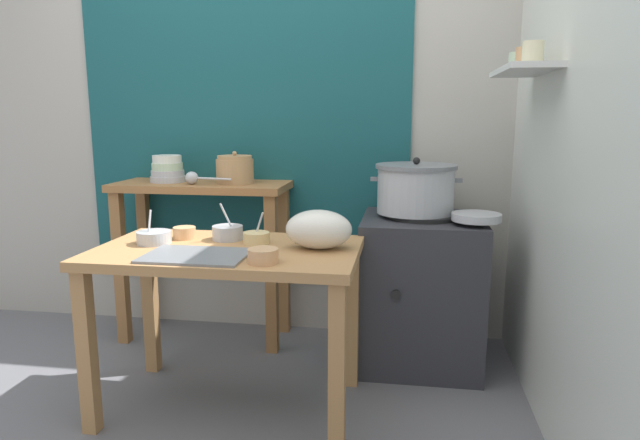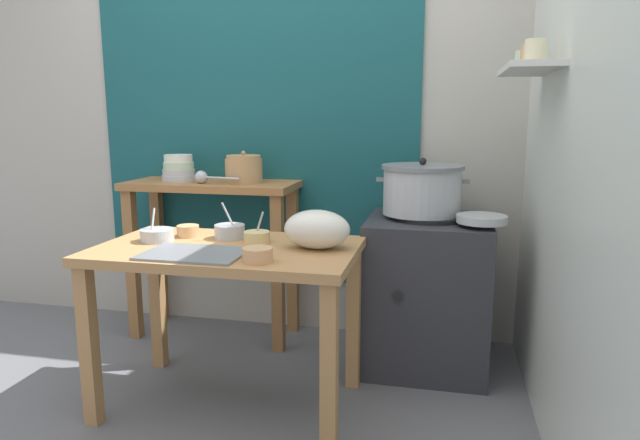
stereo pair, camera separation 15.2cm
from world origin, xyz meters
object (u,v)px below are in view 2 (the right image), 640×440
bowl_stack_enamel (179,169)px  prep_table (228,271)px  back_shelf_table (212,220)px  prep_bowl_3 (257,236)px  plastic_bag (317,229)px  steamer_pot (422,189)px  clay_pot (244,169)px  serving_tray (194,253)px  prep_bowl_0 (188,230)px  prep_bowl_4 (230,231)px  ladle (203,177)px  prep_bowl_2 (258,254)px  wide_pan (482,219)px  stove_block (426,292)px  prep_bowl_1 (157,234)px

bowl_stack_enamel → prep_table: bearing=-51.8°
back_shelf_table → prep_bowl_3: 0.82m
back_shelf_table → plastic_bag: back_shelf_table is taller
back_shelf_table → steamer_pot: 1.20m
steamer_pot → bowl_stack_enamel: (-1.37, 0.11, 0.06)m
clay_pot → bowl_stack_enamel: 0.39m
prep_table → serving_tray: (-0.07, -0.17, 0.12)m
prep_bowl_0 → prep_table: bearing=-29.1°
steamer_pot → plastic_bag: 0.72m
prep_bowl_4 → ladle: bearing=124.8°
bowl_stack_enamel → prep_bowl_2: 1.27m
clay_pot → ladle: bearing=-157.6°
wide_pan → prep_bowl_2: size_ratio=1.98×
serving_tray → prep_bowl_3: prep_bowl_3 is taller
prep_table → prep_bowl_0: bearing=150.9°
prep_bowl_4 → prep_table: bearing=-72.9°
prep_table → prep_bowl_2: 0.33m
bowl_stack_enamel → ladle: size_ratio=0.72×
prep_bowl_4 → stove_block: bearing=28.2°
back_shelf_table → steamer_pot: bearing=-5.4°
back_shelf_table → plastic_bag: size_ratio=3.47×
steamer_pot → ladle: (-1.18, 0.03, 0.03)m
bowl_stack_enamel → prep_bowl_2: size_ratio=1.66×
back_shelf_table → steamer_pot: (1.17, -0.11, 0.22)m
clay_pot → back_shelf_table: bearing=-180.0°
wide_pan → steamer_pot: bearing=148.1°
prep_bowl_1 → prep_bowl_4: prep_bowl_4 is taller
back_shelf_table → prep_bowl_3: (0.49, -0.65, 0.07)m
stove_block → prep_bowl_0: (-1.07, -0.47, 0.37)m
back_shelf_table → bowl_stack_enamel: 0.35m
steamer_pot → prep_bowl_2: (-0.57, -0.85, -0.15)m
stove_block → prep_bowl_1: size_ratio=5.32×
ladle → plastic_bag: (0.78, -0.62, -0.13)m
prep_bowl_2 → prep_bowl_4: prep_bowl_4 is taller
prep_bowl_4 → prep_bowl_0: bearing=-177.7°
bowl_stack_enamel → prep_bowl_3: bowl_stack_enamel is taller
clay_pot → bowl_stack_enamel: bearing=179.4°
serving_tray → prep_bowl_2: (0.28, -0.05, 0.02)m
serving_tray → prep_bowl_2: prep_bowl_2 is taller
wide_pan → prep_bowl_3: size_ratio=1.67×
prep_bowl_0 → bowl_stack_enamel: bearing=119.2°
ladle → steamer_pot: bearing=-1.2°
stove_block → prep_bowl_2: size_ratio=6.71×
steamer_pot → bowl_stack_enamel: steamer_pot is taller
stove_block → bowl_stack_enamel: bearing=174.6°
steamer_pot → prep_table: bearing=-141.2°
plastic_bag → stove_block: bearing=52.3°
serving_tray → stove_block: bearing=41.1°
prep_bowl_1 → steamer_pot: bearing=28.6°
clay_pot → prep_bowl_0: bearing=-95.0°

